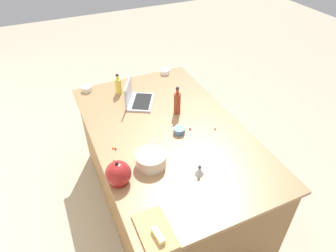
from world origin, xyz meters
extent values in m
plane|color=#B7A88E|center=(0.00, 0.00, 0.00)|extent=(12.00, 12.00, 0.00)
cube|color=olive|center=(0.00, 0.00, 0.43)|extent=(1.92, 1.17, 0.87)
cube|color=#9E754C|center=(0.00, 0.00, 0.89)|extent=(1.98, 1.23, 0.03)
cube|color=#B7B7BC|center=(0.49, 0.06, 0.91)|extent=(0.38, 0.34, 0.02)
cube|color=black|center=(0.48, 0.05, 0.92)|extent=(0.31, 0.27, 0.00)
cube|color=#B7B7BC|center=(0.54, 0.16, 1.02)|extent=(0.27, 0.16, 0.20)
cube|color=silver|center=(0.54, 0.15, 1.02)|extent=(0.24, 0.13, 0.18)
cylinder|color=beige|center=(-0.31, 0.28, 0.95)|extent=(0.23, 0.23, 0.10)
cylinder|color=black|center=(-0.31, 0.28, 0.95)|extent=(0.18, 0.18, 0.08)
torus|color=beige|center=(-0.31, 0.28, 1.00)|extent=(0.23, 0.23, 0.01)
cylinder|color=maroon|center=(0.20, -0.18, 1.00)|extent=(0.06, 0.06, 0.20)
cylinder|color=maroon|center=(0.20, -0.18, 1.13)|extent=(0.03, 0.03, 0.06)
cylinder|color=black|center=(0.20, -0.18, 1.16)|extent=(0.03, 0.03, 0.01)
cylinder|color=#DBC64C|center=(0.74, 0.20, 0.98)|extent=(0.06, 0.06, 0.15)
cylinder|color=#DBC64C|center=(0.74, 0.20, 1.07)|extent=(0.03, 0.03, 0.04)
cylinder|color=black|center=(0.74, 0.20, 1.10)|extent=(0.03, 0.03, 0.01)
cylinder|color=maroon|center=(-0.37, 0.54, 0.91)|extent=(0.13, 0.13, 0.01)
sphere|color=maroon|center=(-0.37, 0.54, 0.98)|extent=(0.18, 0.18, 0.18)
cone|color=maroon|center=(-0.28, 0.54, 1.00)|extent=(0.08, 0.03, 0.07)
sphere|color=black|center=(-0.37, 0.54, 1.07)|extent=(0.02, 0.02, 0.02)
cube|color=tan|center=(-0.84, 0.46, 0.91)|extent=(0.31, 0.19, 0.02)
cube|color=#F4E58C|center=(-0.89, 0.46, 0.94)|extent=(0.11, 0.05, 0.04)
cylinder|color=beige|center=(0.91, 0.48, 0.92)|extent=(0.10, 0.10, 0.05)
cylinder|color=white|center=(0.91, -0.38, 0.92)|extent=(0.10, 0.10, 0.05)
cylinder|color=slate|center=(-0.06, -0.07, 0.92)|extent=(0.10, 0.10, 0.05)
cone|color=#B2B2B7|center=(-0.54, 0.00, 0.94)|extent=(0.07, 0.07, 0.07)
cylinder|color=black|center=(-0.54, 0.00, 0.97)|extent=(0.02, 0.02, 0.01)
sphere|color=red|center=(-0.06, -0.17, 0.91)|extent=(0.02, 0.02, 0.02)
sphere|color=red|center=(-0.15, -0.37, 0.91)|extent=(0.01, 0.01, 0.01)
sphere|color=orange|center=(-0.03, 0.48, 0.91)|extent=(0.02, 0.02, 0.02)
sphere|color=red|center=(-0.04, 0.47, 0.91)|extent=(0.02, 0.02, 0.02)
camera|label=1|loc=(-1.80, 0.81, 2.51)|focal=32.40mm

